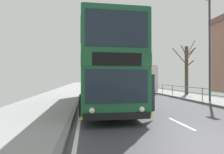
# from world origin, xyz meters

# --- Properties ---
(ground) EXTENTS (15.80, 140.00, 0.20)m
(ground) POSITION_xyz_m (-0.72, -0.00, 0.04)
(ground) COLOR #404045
(double_decker_bus_main) EXTENTS (3.33, 11.25, 4.44)m
(double_decker_bus_main) POSITION_xyz_m (-2.66, 7.67, 2.32)
(double_decker_bus_main) COLOR #19512D
(double_decker_bus_main) RESTS_ON ground
(background_bus_far_lane) EXTENTS (2.71, 10.78, 3.19)m
(background_bus_far_lane) POSITION_xyz_m (2.81, 20.10, 1.74)
(background_bus_far_lane) COLOR white
(background_bus_far_lane) RESTS_ON ground
(pedestrian_railing_far_kerb) EXTENTS (0.05, 32.34, 0.97)m
(pedestrian_railing_far_kerb) POSITION_xyz_m (4.45, 12.46, 0.81)
(pedestrian_railing_far_kerb) COLOR #236B4C
(pedestrian_railing_far_kerb) RESTS_ON ground
(street_lamp_far_side) EXTENTS (0.28, 0.60, 7.51)m
(street_lamp_far_side) POSITION_xyz_m (5.05, 7.88, 4.50)
(street_lamp_far_side) COLOR #38383D
(street_lamp_far_side) RESTS_ON ground
(bare_tree_far_01) EXTENTS (2.24, 2.24, 5.66)m
(bare_tree_far_01) POSITION_xyz_m (6.44, 13.40, 2.80)
(bare_tree_far_01) COLOR #4C3D2D
(bare_tree_far_01) RESTS_ON ground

